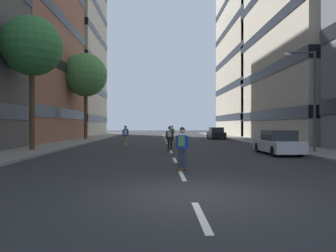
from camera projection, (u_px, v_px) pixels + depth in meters
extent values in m
plane|color=#28282B|center=(167.00, 143.00, 31.22)|extent=(137.60, 137.60, 0.00)
cube|color=gray|center=(79.00, 141.00, 33.79)|extent=(3.43, 63.07, 0.14)
cube|color=gray|center=(252.00, 141.00, 34.39)|extent=(3.43, 63.07, 0.14)
cube|color=silver|center=(201.00, 216.00, 6.30)|extent=(0.16, 2.20, 0.01)
cube|color=silver|center=(182.00, 176.00, 11.30)|extent=(0.16, 2.20, 0.01)
cube|color=silver|center=(175.00, 160.00, 16.30)|extent=(0.16, 2.20, 0.01)
cube|color=silver|center=(171.00, 152.00, 21.30)|extent=(0.16, 2.20, 0.01)
cube|color=silver|center=(169.00, 147.00, 26.29)|extent=(0.16, 2.20, 0.01)
cube|color=silver|center=(167.00, 143.00, 31.29)|extent=(0.16, 2.20, 0.01)
cube|color=silver|center=(166.00, 140.00, 36.29)|extent=(0.16, 2.20, 0.01)
cube|color=silver|center=(165.00, 139.00, 41.29)|extent=(0.16, 2.20, 0.01)
cube|color=silver|center=(164.00, 137.00, 46.28)|extent=(0.16, 2.20, 0.01)
cube|color=silver|center=(164.00, 136.00, 51.28)|extent=(0.16, 2.20, 0.01)
cube|color=silver|center=(163.00, 135.00, 56.28)|extent=(0.16, 2.20, 0.01)
cube|color=#BCB29E|center=(53.00, 39.00, 53.74)|extent=(15.76, 16.75, 33.53)
cube|color=black|center=(53.00, 119.00, 53.80)|extent=(15.88, 16.87, 1.10)
cube|color=black|center=(53.00, 91.00, 53.78)|extent=(15.88, 16.87, 1.10)
cube|color=black|center=(53.00, 64.00, 53.75)|extent=(15.88, 16.87, 1.10)
cube|color=black|center=(53.00, 37.00, 53.73)|extent=(15.88, 16.87, 1.10)
cube|color=black|center=(53.00, 9.00, 53.71)|extent=(15.88, 16.87, 1.10)
cube|color=black|center=(333.00, 115.00, 35.49)|extent=(15.88, 20.62, 1.10)
cube|color=black|center=(333.00, 73.00, 35.47)|extent=(15.88, 20.62, 1.10)
cube|color=black|center=(333.00, 30.00, 35.45)|extent=(15.88, 20.62, 1.10)
cube|color=#B2A893|center=(271.00, 48.00, 54.94)|extent=(15.76, 21.09, 31.19)
cube|color=black|center=(271.00, 118.00, 54.99)|extent=(15.88, 21.21, 1.10)
cube|color=black|center=(271.00, 88.00, 54.97)|extent=(15.88, 21.21, 1.10)
cube|color=black|center=(271.00, 59.00, 54.95)|extent=(15.88, 21.21, 1.10)
cube|color=black|center=(271.00, 30.00, 54.92)|extent=(15.88, 21.21, 1.10)
cube|color=black|center=(271.00, 1.00, 54.90)|extent=(15.88, 21.21, 1.10)
cube|color=black|center=(216.00, 135.00, 40.41)|extent=(1.80, 4.40, 0.70)
cube|color=#2D3338|center=(216.00, 130.00, 40.26)|extent=(1.60, 2.10, 0.64)
cylinder|color=black|center=(208.00, 136.00, 41.83)|extent=(0.22, 0.64, 0.64)
cylinder|color=black|center=(220.00, 136.00, 41.88)|extent=(0.22, 0.64, 0.64)
cylinder|color=black|center=(212.00, 137.00, 38.94)|extent=(0.22, 0.64, 0.64)
cylinder|color=black|center=(224.00, 137.00, 38.99)|extent=(0.22, 0.64, 0.64)
cube|color=silver|center=(278.00, 146.00, 19.54)|extent=(1.80, 4.40, 0.70)
cube|color=#2D3338|center=(279.00, 135.00, 19.39)|extent=(1.60, 2.10, 0.64)
cylinder|color=black|center=(258.00, 147.00, 20.97)|extent=(0.22, 0.64, 0.64)
cylinder|color=black|center=(281.00, 147.00, 21.02)|extent=(0.22, 0.64, 0.64)
cylinder|color=black|center=(274.00, 151.00, 18.07)|extent=(0.22, 0.64, 0.64)
cylinder|color=black|center=(301.00, 151.00, 18.12)|extent=(0.22, 0.64, 0.64)
cylinder|color=#4C3823|center=(32.00, 108.00, 21.30)|extent=(0.36, 0.36, 5.74)
sphere|color=#387A3D|center=(32.00, 46.00, 21.28)|extent=(4.10, 4.10, 4.10)
cylinder|color=#4C3823|center=(85.00, 115.00, 36.90)|extent=(0.36, 0.36, 5.88)
sphere|color=#478442|center=(85.00, 75.00, 36.88)|extent=(5.17, 5.17, 5.17)
cylinder|color=#3F3F44|center=(315.00, 101.00, 19.99)|extent=(0.16, 0.16, 6.50)
cylinder|color=#3F3F44|center=(301.00, 53.00, 19.94)|extent=(1.80, 0.10, 0.10)
ellipsoid|color=silver|center=(287.00, 55.00, 19.92)|extent=(0.50, 0.30, 0.24)
cube|color=brown|center=(170.00, 149.00, 22.35)|extent=(0.28, 0.91, 0.02)
cylinder|color=#D8BF4C|center=(170.00, 150.00, 22.67)|extent=(0.19, 0.09, 0.07)
cylinder|color=#D8BF4C|center=(169.00, 150.00, 22.03)|extent=(0.19, 0.09, 0.07)
cylinder|color=black|center=(168.00, 144.00, 22.35)|extent=(0.15, 0.15, 0.80)
cylinder|color=black|center=(171.00, 144.00, 22.34)|extent=(0.15, 0.15, 0.80)
cube|color=black|center=(170.00, 134.00, 22.34)|extent=(0.34, 0.23, 0.55)
cylinder|color=black|center=(167.00, 135.00, 22.41)|extent=(0.11, 0.24, 0.55)
cylinder|color=black|center=(173.00, 135.00, 22.38)|extent=(0.11, 0.24, 0.55)
sphere|color=#997051|center=(170.00, 128.00, 22.36)|extent=(0.22, 0.22, 0.22)
sphere|color=black|center=(170.00, 127.00, 22.36)|extent=(0.21, 0.21, 0.21)
cube|color=beige|center=(170.00, 134.00, 22.17)|extent=(0.27, 0.18, 0.40)
cube|color=brown|center=(172.00, 140.00, 35.15)|extent=(0.30, 0.92, 0.02)
cylinder|color=#D8BF4C|center=(172.00, 141.00, 35.47)|extent=(0.19, 0.09, 0.07)
cylinder|color=#D8BF4C|center=(172.00, 141.00, 34.83)|extent=(0.19, 0.09, 0.07)
cylinder|color=black|center=(171.00, 137.00, 35.16)|extent=(0.15, 0.15, 0.80)
cylinder|color=black|center=(173.00, 137.00, 35.14)|extent=(0.15, 0.15, 0.80)
cube|color=green|center=(172.00, 131.00, 35.15)|extent=(0.34, 0.23, 0.55)
cylinder|color=green|center=(170.00, 131.00, 35.22)|extent=(0.11, 0.24, 0.55)
cylinder|color=green|center=(174.00, 131.00, 35.18)|extent=(0.11, 0.24, 0.55)
sphere|color=#997051|center=(172.00, 127.00, 35.17)|extent=(0.22, 0.22, 0.22)
sphere|color=black|center=(172.00, 126.00, 35.17)|extent=(0.21, 0.21, 0.21)
cube|color=brown|center=(125.00, 146.00, 26.17)|extent=(0.21, 0.90, 0.02)
cylinder|color=#D8BF4C|center=(126.00, 146.00, 26.49)|extent=(0.18, 0.07, 0.07)
cylinder|color=#D8BF4C|center=(125.00, 147.00, 25.85)|extent=(0.18, 0.07, 0.07)
cylinder|color=tan|center=(124.00, 141.00, 26.16)|extent=(0.14, 0.14, 0.80)
cylinder|color=tan|center=(126.00, 141.00, 26.17)|extent=(0.14, 0.14, 0.80)
cube|color=blue|center=(125.00, 133.00, 26.16)|extent=(0.32, 0.20, 0.55)
cylinder|color=blue|center=(123.00, 133.00, 26.21)|extent=(0.09, 0.23, 0.55)
cylinder|color=blue|center=(128.00, 133.00, 26.22)|extent=(0.09, 0.23, 0.55)
sphere|color=beige|center=(125.00, 128.00, 26.18)|extent=(0.22, 0.22, 0.22)
sphere|color=black|center=(125.00, 127.00, 26.18)|extent=(0.21, 0.21, 0.21)
cube|color=beige|center=(125.00, 133.00, 25.98)|extent=(0.26, 0.16, 0.40)
cube|color=brown|center=(126.00, 142.00, 31.69)|extent=(0.34, 0.92, 0.02)
cylinder|color=#D8BF4C|center=(126.00, 142.00, 32.00)|extent=(0.19, 0.10, 0.07)
cylinder|color=#D8BF4C|center=(125.00, 143.00, 31.37)|extent=(0.19, 0.10, 0.07)
cylinder|color=black|center=(125.00, 138.00, 31.70)|extent=(0.16, 0.16, 0.80)
cylinder|color=black|center=(127.00, 138.00, 31.67)|extent=(0.16, 0.16, 0.80)
cube|color=black|center=(126.00, 131.00, 31.68)|extent=(0.35, 0.25, 0.55)
cylinder|color=black|center=(124.00, 132.00, 31.76)|extent=(0.13, 0.24, 0.55)
cylinder|color=black|center=(128.00, 132.00, 31.70)|extent=(0.13, 0.24, 0.55)
sphere|color=#997051|center=(126.00, 127.00, 31.70)|extent=(0.22, 0.22, 0.22)
sphere|color=black|center=(126.00, 127.00, 31.70)|extent=(0.21, 0.21, 0.21)
cube|color=#4C8C4C|center=(125.00, 131.00, 31.50)|extent=(0.28, 0.20, 0.40)
cube|color=brown|center=(126.00, 141.00, 33.11)|extent=(0.23, 0.91, 0.02)
cylinder|color=#D8BF4C|center=(126.00, 142.00, 33.43)|extent=(0.18, 0.08, 0.07)
cylinder|color=#D8BF4C|center=(125.00, 142.00, 32.79)|extent=(0.18, 0.08, 0.07)
cylinder|color=#2D334C|center=(125.00, 137.00, 33.11)|extent=(0.14, 0.14, 0.80)
cylinder|color=#2D334C|center=(126.00, 137.00, 33.12)|extent=(0.14, 0.14, 0.80)
cube|color=orange|center=(126.00, 131.00, 33.11)|extent=(0.33, 0.21, 0.55)
cylinder|color=orange|center=(124.00, 131.00, 33.15)|extent=(0.10, 0.23, 0.55)
cylinder|color=orange|center=(128.00, 131.00, 33.17)|extent=(0.10, 0.23, 0.55)
sphere|color=#997051|center=(126.00, 127.00, 33.13)|extent=(0.22, 0.22, 0.22)
sphere|color=black|center=(126.00, 126.00, 33.13)|extent=(0.21, 0.21, 0.21)
cube|color=#A52626|center=(125.00, 131.00, 32.93)|extent=(0.26, 0.17, 0.40)
cube|color=brown|center=(182.00, 168.00, 12.77)|extent=(0.40, 0.92, 0.02)
cylinder|color=#D8BF4C|center=(183.00, 168.00, 13.09)|extent=(0.19, 0.11, 0.07)
cylinder|color=#D8BF4C|center=(181.00, 170.00, 12.46)|extent=(0.19, 0.11, 0.07)
cylinder|color=#2D334C|center=(180.00, 158.00, 12.79)|extent=(0.17, 0.17, 0.80)
cylinder|color=#2D334C|center=(184.00, 158.00, 12.75)|extent=(0.17, 0.17, 0.80)
cube|color=blue|center=(182.00, 142.00, 12.77)|extent=(0.36, 0.27, 0.55)
cylinder|color=blue|center=(177.00, 142.00, 12.86)|extent=(0.14, 0.24, 0.55)
cylinder|color=blue|center=(188.00, 142.00, 12.77)|extent=(0.14, 0.24, 0.55)
sphere|color=beige|center=(182.00, 131.00, 12.78)|extent=(0.22, 0.22, 0.22)
sphere|color=black|center=(182.00, 129.00, 12.78)|extent=(0.21, 0.21, 0.21)
cube|color=#4C8C4C|center=(182.00, 141.00, 12.59)|extent=(0.29, 0.22, 0.40)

